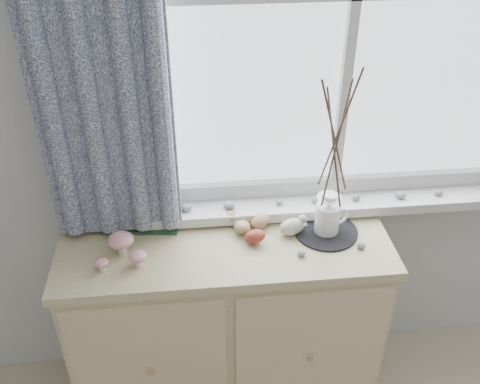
{
  "coord_description": "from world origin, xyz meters",
  "views": [
    {
      "loc": [
        -0.25,
        0.26,
        2.07
      ],
      "look_at": [
        -0.1,
        1.7,
        1.1
      ],
      "focal_mm": 40.0,
      "sensor_mm": 36.0,
      "label": 1
    }
  ],
  "objects_px": {
    "sideboard": "(227,325)",
    "botanical_book": "(137,207)",
    "toadstool_cluster": "(123,247)",
    "twig_pitcher": "(336,138)"
  },
  "relations": [
    {
      "from": "toadstool_cluster",
      "to": "sideboard",
      "type": "bearing_deg",
      "value": 6.7
    },
    {
      "from": "botanical_book",
      "to": "toadstool_cluster",
      "type": "height_order",
      "value": "botanical_book"
    },
    {
      "from": "sideboard",
      "to": "toadstool_cluster",
      "type": "distance_m",
      "value": 0.59
    },
    {
      "from": "botanical_book",
      "to": "toadstool_cluster",
      "type": "relative_size",
      "value": 1.86
    },
    {
      "from": "twig_pitcher",
      "to": "botanical_book",
      "type": "bearing_deg",
      "value": 153.84
    },
    {
      "from": "toadstool_cluster",
      "to": "twig_pitcher",
      "type": "relative_size",
      "value": 0.26
    },
    {
      "from": "botanical_book",
      "to": "twig_pitcher",
      "type": "height_order",
      "value": "twig_pitcher"
    },
    {
      "from": "sideboard",
      "to": "botanical_book",
      "type": "distance_m",
      "value": 0.63
    },
    {
      "from": "botanical_book",
      "to": "sideboard",
      "type": "bearing_deg",
      "value": -11.9
    },
    {
      "from": "botanical_book",
      "to": "twig_pitcher",
      "type": "xyz_separation_m",
      "value": [
        0.68,
        -0.07,
        0.28
      ]
    }
  ]
}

